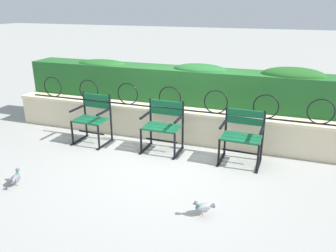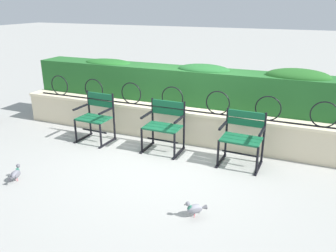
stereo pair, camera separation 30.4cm
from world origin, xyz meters
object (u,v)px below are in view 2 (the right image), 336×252
Objects in this scene: park_chair_centre at (164,124)px; pigeon_far_side at (195,208)px; park_chair_left at (96,116)px; pigeon_near_chairs at (15,174)px; park_chair_right at (242,136)px.

pigeon_far_side is (1.12, -1.68, -0.35)m from park_chair_centre.
park_chair_left is 3.07× the size of pigeon_near_chairs.
park_chair_left is 2.95m from pigeon_far_side.
pigeon_far_side is (2.65, 0.17, 0.00)m from pigeon_near_chairs.
park_chair_left is at bearing -177.18° from park_chair_centre.
park_chair_centre reaches higher than park_chair_right.
pigeon_near_chairs is 2.65m from pigeon_far_side.
park_chair_left is 3.66× the size of pigeon_far_side.
park_chair_left reaches higher than pigeon_far_side.
pigeon_near_chairs is at bearing -129.68° from park_chair_centre.
park_chair_left reaches higher than park_chair_centre.
pigeon_near_chairs and pigeon_far_side have the same top height.
park_chair_left is 2.67m from park_chair_right.
pigeon_far_side is at bearing -33.36° from park_chair_left.
park_chair_centre is 2.05m from pigeon_far_side.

